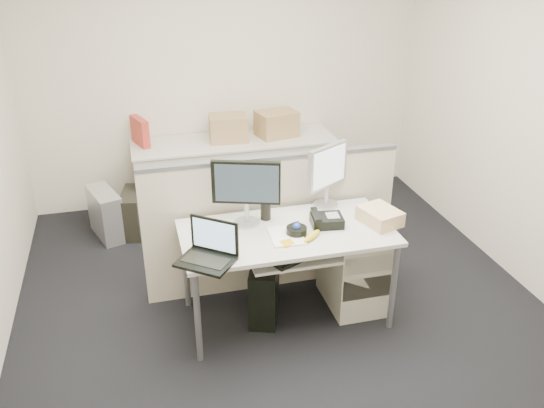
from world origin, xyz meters
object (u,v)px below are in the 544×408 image
object	(u,v)px
laptop	(205,246)
desk_phone	(327,221)
desk	(287,239)
monitor_main	(246,193)

from	to	relation	value
laptop	desk_phone	world-z (taller)	laptop
desk	laptop	xyz separation A→B (m)	(-0.62, -0.28, 0.19)
desk	laptop	bearing A→B (deg)	-155.70
desk	desk_phone	world-z (taller)	desk_phone
monitor_main	desk_phone	distance (m)	0.61
desk	desk_phone	distance (m)	0.32
monitor_main	laptop	bearing A→B (deg)	-110.04
desk	monitor_main	bearing A→B (deg)	144.25
monitor_main	laptop	xyz separation A→B (m)	(-0.37, -0.46, -0.11)
desk	monitor_main	world-z (taller)	monitor_main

